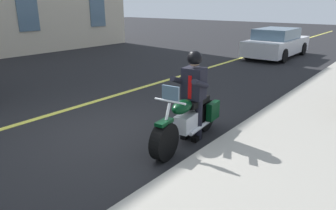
# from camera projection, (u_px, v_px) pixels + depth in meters

# --- Properties ---
(ground_plane) EXTENTS (80.00, 80.00, 0.00)m
(ground_plane) POSITION_uv_depth(u_px,v_px,m) (111.00, 134.00, 6.41)
(ground_plane) COLOR black
(lane_center_stripe) EXTENTS (60.00, 0.16, 0.01)m
(lane_center_stripe) POSITION_uv_depth(u_px,v_px,m) (56.00, 113.00, 7.58)
(lane_center_stripe) COLOR #E5DB4C
(lane_center_stripe) RESTS_ON ground_plane
(motorcycle_main) EXTENTS (2.22, 0.75, 1.26)m
(motorcycle_main) POSITION_uv_depth(u_px,v_px,m) (188.00, 120.00, 5.90)
(motorcycle_main) COLOR black
(motorcycle_main) RESTS_ON ground_plane
(rider_main) EXTENTS (0.66, 0.60, 1.74)m
(rider_main) POSITION_uv_depth(u_px,v_px,m) (194.00, 88.00, 5.87)
(rider_main) COLOR black
(rider_main) RESTS_ON ground_plane
(car_silver) EXTENTS (4.60, 1.92, 1.40)m
(car_silver) POSITION_uv_depth(u_px,v_px,m) (277.00, 43.00, 15.29)
(car_silver) COLOR silver
(car_silver) RESTS_ON ground_plane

